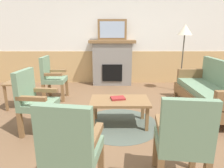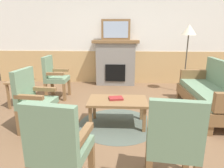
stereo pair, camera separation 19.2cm
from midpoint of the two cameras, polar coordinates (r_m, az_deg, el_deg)
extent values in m
plane|color=brown|center=(3.60, -1.54, -9.96)|extent=(14.00, 14.00, 0.00)
cube|color=white|center=(5.86, -1.00, 13.46)|extent=(7.20, 0.12, 2.70)
cube|color=tan|center=(5.89, -0.97, 4.89)|extent=(7.20, 0.02, 0.95)
cube|color=gray|center=(5.69, -1.00, 5.80)|extent=(1.10, 0.36, 1.20)
cube|color=black|center=(5.54, -1.02, 3.23)|extent=(0.56, 0.02, 0.48)
cube|color=brown|center=(5.62, -1.03, 12.25)|extent=(1.30, 0.44, 0.08)
cube|color=brown|center=(5.61, -1.05, 15.52)|extent=(0.80, 0.03, 0.56)
cube|color=#9EB2D1|center=(5.59, -1.05, 15.52)|extent=(0.68, 0.01, 0.44)
cube|color=brown|center=(4.88, 17.01, -2.78)|extent=(0.08, 0.08, 0.16)
cube|color=brown|center=(3.43, 25.17, -11.45)|extent=(0.08, 0.08, 0.16)
cube|color=brown|center=(5.09, 23.49, -2.67)|extent=(0.08, 0.08, 0.16)
cube|color=brown|center=(4.19, 24.43, -3.90)|extent=(0.70, 1.80, 0.20)
cube|color=gray|center=(4.14, 24.67, -1.80)|extent=(0.60, 1.70, 0.12)
cube|color=brown|center=(4.87, 20.77, 2.35)|extent=(0.60, 0.10, 0.30)
cube|color=brown|center=(3.14, -7.30, -10.09)|extent=(0.05, 0.05, 0.40)
cube|color=brown|center=(3.14, 8.32, -10.06)|extent=(0.05, 0.05, 0.40)
cube|color=brown|center=(3.53, -6.43, -7.04)|extent=(0.05, 0.05, 0.40)
cube|color=brown|center=(3.54, 7.31, -7.02)|extent=(0.05, 0.05, 0.40)
cube|color=brown|center=(3.23, 0.49, -4.96)|extent=(0.96, 0.56, 0.04)
cylinder|color=#4C564C|center=(3.40, 0.47, -11.58)|extent=(1.32, 1.32, 0.01)
cube|color=maroon|center=(3.25, -0.05, -4.14)|extent=(0.26, 0.21, 0.03)
cube|color=brown|center=(4.89, -14.16, -1.07)|extent=(0.06, 0.06, 0.40)
cube|color=brown|center=(4.50, -15.40, -2.57)|extent=(0.06, 0.06, 0.40)
cube|color=brown|center=(5.00, -18.83, -1.05)|extent=(0.06, 0.06, 0.40)
cube|color=brown|center=(4.63, -20.43, -2.51)|extent=(0.06, 0.06, 0.40)
cube|color=gray|center=(4.68, -17.45, 1.15)|extent=(0.48, 0.48, 0.10)
cube|color=gray|center=(4.69, -20.07, 4.57)|extent=(0.08, 0.48, 0.48)
cube|color=brown|center=(4.84, -16.91, 3.70)|extent=(0.44, 0.07, 0.06)
cube|color=brown|center=(4.46, -18.37, 2.63)|extent=(0.44, 0.07, 0.06)
cube|color=brown|center=(3.40, -16.87, -8.56)|extent=(0.07, 0.07, 0.40)
cube|color=brown|center=(3.06, -19.94, -11.62)|extent=(0.07, 0.07, 0.40)
cube|color=brown|center=(3.58, -23.12, -7.93)|extent=(0.07, 0.07, 0.40)
cube|color=brown|center=(3.26, -26.71, -10.68)|extent=(0.07, 0.07, 0.40)
cube|color=gray|center=(3.23, -22.10, -5.59)|extent=(0.53, 0.53, 0.10)
cube|color=gray|center=(3.24, -25.73, -0.51)|extent=(0.13, 0.49, 0.48)
cube|color=brown|center=(3.34, -20.77, -1.65)|extent=(0.45, 0.12, 0.06)
cube|color=brown|center=(3.00, -24.23, -3.89)|extent=(0.45, 0.12, 0.06)
cube|color=brown|center=(2.36, -16.51, -19.93)|extent=(0.07, 0.07, 0.40)
cube|color=brown|center=(2.23, -5.96, -21.60)|extent=(0.07, 0.07, 0.40)
cube|color=gray|center=(1.99, -13.98, -18.39)|extent=(0.55, 0.55, 0.10)
cube|color=gray|center=(1.69, -17.29, -13.71)|extent=(0.49, 0.15, 0.48)
cube|color=brown|center=(1.98, -19.92, -13.24)|extent=(0.14, 0.45, 0.06)
cube|color=brown|center=(1.83, -8.21, -14.89)|extent=(0.14, 0.45, 0.06)
cube|color=brown|center=(2.43, 10.19, -18.44)|extent=(0.07, 0.07, 0.40)
cube|color=brown|center=(2.49, 20.39, -18.27)|extent=(0.07, 0.07, 0.40)
cube|color=gray|center=(2.14, 16.66, -15.93)|extent=(0.53, 0.53, 0.10)
cube|color=gray|center=(1.83, 18.39, -11.34)|extent=(0.49, 0.14, 0.48)
cube|color=brown|center=(2.03, 11.21, -11.85)|extent=(0.12, 0.45, 0.06)
cube|color=brown|center=(2.11, 22.63, -11.77)|extent=(0.12, 0.45, 0.06)
cube|color=brown|center=(4.69, -27.59, -2.30)|extent=(0.04, 0.04, 0.52)
cube|color=brown|center=(4.54, -23.55, -2.38)|extent=(0.04, 0.04, 0.52)
cube|color=brown|center=(4.39, -29.68, -3.70)|extent=(0.04, 0.04, 0.52)
cube|color=brown|center=(4.23, -25.43, -3.84)|extent=(0.04, 0.04, 0.52)
cube|color=brown|center=(4.39, -26.99, 0.39)|extent=(0.44, 0.44, 0.03)
cylinder|color=#332D28|center=(5.45, 17.98, -1.70)|extent=(0.24, 0.24, 0.03)
cylinder|color=#4C473D|center=(5.30, 18.61, 5.73)|extent=(0.03, 0.03, 1.40)
cone|color=beige|center=(5.23, 19.39, 14.65)|extent=(0.36, 0.36, 0.25)
camera|label=1|loc=(0.10, -91.47, -0.40)|focal=31.45mm
camera|label=2|loc=(0.10, 88.53, 0.40)|focal=31.45mm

